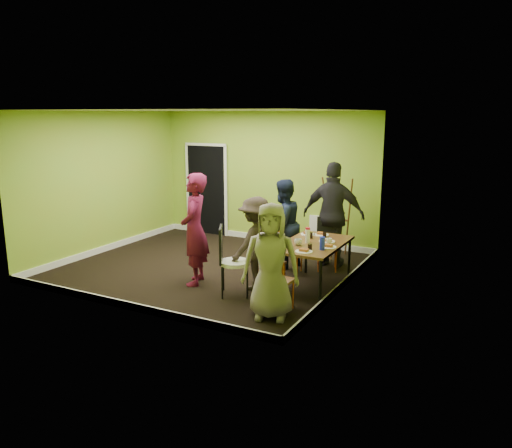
{
  "coord_description": "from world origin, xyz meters",
  "views": [
    {
      "loc": [
        4.79,
        -7.33,
        2.75
      ],
      "look_at": [
        0.95,
        0.0,
        0.91
      ],
      "focal_mm": 35.0,
      "sensor_mm": 36.0,
      "label": 1
    }
  ],
  "objects_px": {
    "chair_left_far": "(287,245)",
    "orange_bottle": "(307,238)",
    "chair_front_end": "(275,276)",
    "dining_table": "(313,246)",
    "easel": "(337,218)",
    "thermos": "(308,236)",
    "person_left_far": "(283,224)",
    "person_standing": "(195,229)",
    "person_front_end": "(271,261)",
    "chair_left_near": "(267,257)",
    "chair_bentwood": "(230,257)",
    "person_back_end": "(333,215)",
    "chair_back_end": "(327,232)",
    "blue_bottle": "(322,243)",
    "person_left_near": "(256,244)"
  },
  "relations": [
    {
      "from": "person_standing",
      "to": "chair_left_near",
      "type": "bearing_deg",
      "value": 84.96
    },
    {
      "from": "easel",
      "to": "person_standing",
      "type": "height_order",
      "value": "person_standing"
    },
    {
      "from": "chair_left_near",
      "to": "thermos",
      "type": "height_order",
      "value": "thermos"
    },
    {
      "from": "chair_left_far",
      "to": "person_left_near",
      "type": "height_order",
      "value": "person_left_near"
    },
    {
      "from": "blue_bottle",
      "to": "person_left_far",
      "type": "relative_size",
      "value": 0.12
    },
    {
      "from": "orange_bottle",
      "to": "person_left_near",
      "type": "relative_size",
      "value": 0.05
    },
    {
      "from": "person_left_near",
      "to": "person_front_end",
      "type": "relative_size",
      "value": 0.93
    },
    {
      "from": "chair_left_near",
      "to": "easel",
      "type": "bearing_deg",
      "value": 176.87
    },
    {
      "from": "chair_bentwood",
      "to": "easel",
      "type": "relative_size",
      "value": 0.69
    },
    {
      "from": "person_back_end",
      "to": "blue_bottle",
      "type": "bearing_deg",
      "value": 98.33
    },
    {
      "from": "person_left_far",
      "to": "blue_bottle",
      "type": "bearing_deg",
      "value": 65.99
    },
    {
      "from": "easel",
      "to": "orange_bottle",
      "type": "distance_m",
      "value": 1.82
    },
    {
      "from": "easel",
      "to": "thermos",
      "type": "distance_m",
      "value": 1.97
    },
    {
      "from": "dining_table",
      "to": "chair_back_end",
      "type": "relative_size",
      "value": 1.62
    },
    {
      "from": "chair_back_end",
      "to": "blue_bottle",
      "type": "distance_m",
      "value": 1.57
    },
    {
      "from": "easel",
      "to": "person_front_end",
      "type": "distance_m",
      "value": 3.28
    },
    {
      "from": "chair_left_near",
      "to": "person_left_near",
      "type": "relative_size",
      "value": 0.6
    },
    {
      "from": "chair_bentwood",
      "to": "easel",
      "type": "distance_m",
      "value": 2.89
    },
    {
      "from": "chair_bentwood",
      "to": "person_back_end",
      "type": "height_order",
      "value": "person_back_end"
    },
    {
      "from": "chair_back_end",
      "to": "blue_bottle",
      "type": "bearing_deg",
      "value": 85.6
    },
    {
      "from": "dining_table",
      "to": "person_left_near",
      "type": "relative_size",
      "value": 1.01
    },
    {
      "from": "thermos",
      "to": "person_left_far",
      "type": "relative_size",
      "value": 0.14
    },
    {
      "from": "chair_back_end",
      "to": "chair_bentwood",
      "type": "height_order",
      "value": "chair_bentwood"
    },
    {
      "from": "orange_bottle",
      "to": "person_back_end",
      "type": "distance_m",
      "value": 1.21
    },
    {
      "from": "person_standing",
      "to": "person_front_end",
      "type": "height_order",
      "value": "person_standing"
    },
    {
      "from": "chair_left_far",
      "to": "orange_bottle",
      "type": "height_order",
      "value": "chair_left_far"
    },
    {
      "from": "orange_bottle",
      "to": "person_standing",
      "type": "relative_size",
      "value": 0.04
    },
    {
      "from": "blue_bottle",
      "to": "person_left_near",
      "type": "relative_size",
      "value": 0.13
    },
    {
      "from": "chair_left_far",
      "to": "person_back_end",
      "type": "relative_size",
      "value": 0.47
    },
    {
      "from": "orange_bottle",
      "to": "person_standing",
      "type": "bearing_deg",
      "value": -154.63
    },
    {
      "from": "chair_left_far",
      "to": "person_left_far",
      "type": "relative_size",
      "value": 0.55
    },
    {
      "from": "chair_left_far",
      "to": "thermos",
      "type": "height_order",
      "value": "thermos"
    },
    {
      "from": "chair_bentwood",
      "to": "orange_bottle",
      "type": "distance_m",
      "value": 1.31
    },
    {
      "from": "easel",
      "to": "thermos",
      "type": "bearing_deg",
      "value": -85.09
    },
    {
      "from": "chair_bentwood",
      "to": "person_back_end",
      "type": "xyz_separation_m",
      "value": [
        0.89,
        2.17,
        0.36
      ]
    },
    {
      "from": "blue_bottle",
      "to": "chair_back_end",
      "type": "bearing_deg",
      "value": 106.71
    },
    {
      "from": "chair_front_end",
      "to": "person_left_far",
      "type": "relative_size",
      "value": 0.59
    },
    {
      "from": "person_left_near",
      "to": "chair_bentwood",
      "type": "bearing_deg",
      "value": -10.3
    },
    {
      "from": "blue_bottle",
      "to": "person_front_end",
      "type": "relative_size",
      "value": 0.12
    },
    {
      "from": "chair_back_end",
      "to": "orange_bottle",
      "type": "height_order",
      "value": "chair_back_end"
    },
    {
      "from": "easel",
      "to": "person_left_far",
      "type": "height_order",
      "value": "person_left_far"
    },
    {
      "from": "dining_table",
      "to": "orange_bottle",
      "type": "distance_m",
      "value": 0.2
    },
    {
      "from": "chair_left_near",
      "to": "person_front_end",
      "type": "bearing_deg",
      "value": 35.93
    },
    {
      "from": "thermos",
      "to": "chair_back_end",
      "type": "bearing_deg",
      "value": 94.63
    },
    {
      "from": "dining_table",
      "to": "chair_bentwood",
      "type": "height_order",
      "value": "chair_bentwood"
    },
    {
      "from": "chair_left_near",
      "to": "chair_bentwood",
      "type": "relative_size",
      "value": 0.83
    },
    {
      "from": "chair_front_end",
      "to": "dining_table",
      "type": "bearing_deg",
      "value": 87.12
    },
    {
      "from": "thermos",
      "to": "person_front_end",
      "type": "distance_m",
      "value": 1.32
    },
    {
      "from": "chair_bentwood",
      "to": "thermos",
      "type": "relative_size",
      "value": 4.91
    },
    {
      "from": "chair_bentwood",
      "to": "person_back_end",
      "type": "bearing_deg",
      "value": 128.79
    }
  ]
}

